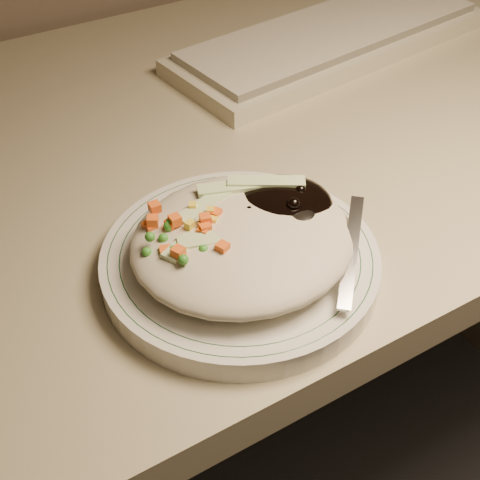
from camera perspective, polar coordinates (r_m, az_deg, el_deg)
desk at (r=0.88m, az=-4.36°, el=-2.26°), size 1.40×0.70×0.74m
plate at (r=0.58m, az=0.00°, el=-1.93°), size 0.24×0.24×0.02m
plate_rim at (r=0.57m, az=0.00°, el=-1.20°), size 0.23×0.23×0.00m
meal at (r=0.56m, az=0.41°, el=0.53°), size 0.21×0.19×0.05m
keyboard at (r=0.95m, az=7.84°, el=16.64°), size 0.48×0.22×0.03m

